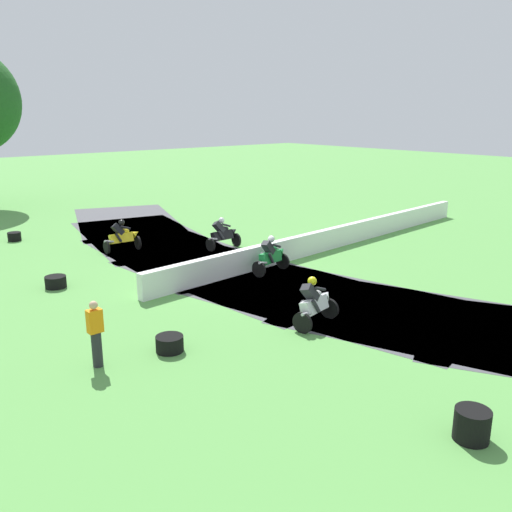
% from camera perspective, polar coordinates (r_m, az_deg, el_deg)
% --- Properties ---
extents(ground_plane, '(120.00, 120.00, 0.00)m').
position_cam_1_polar(ground_plane, '(19.91, -2.24, -2.00)').
color(ground_plane, '#569947').
extents(track_asphalt, '(10.75, 33.91, 0.01)m').
position_cam_1_polar(track_asphalt, '(20.68, 0.17, -1.32)').
color(track_asphalt, '#47474C').
rests_on(track_asphalt, ground).
extents(safety_barrier, '(20.18, 1.71, 0.90)m').
position_cam_1_polar(safety_barrier, '(24.13, 8.44, 1.99)').
color(safety_barrier, white).
rests_on(safety_barrier, ground).
extents(motorcycle_lead_yellow, '(1.70, 0.90, 1.43)m').
position_cam_1_polar(motorcycle_lead_yellow, '(23.87, -13.89, 2.02)').
color(motorcycle_lead_yellow, black).
rests_on(motorcycle_lead_yellow, ground).
extents(motorcycle_chase_black, '(1.68, 0.87, 1.42)m').
position_cam_1_polar(motorcycle_chase_black, '(23.72, -3.47, 2.35)').
color(motorcycle_chase_black, black).
rests_on(motorcycle_chase_black, ground).
extents(motorcycle_trailing_green, '(1.67, 0.89, 1.42)m').
position_cam_1_polar(motorcycle_trailing_green, '(20.05, 1.65, 0.09)').
color(motorcycle_trailing_green, black).
rests_on(motorcycle_trailing_green, ground).
extents(motorcycle_fourth_white, '(1.67, 1.01, 1.43)m').
position_cam_1_polar(motorcycle_fourth_white, '(15.32, 6.27, -4.87)').
color(motorcycle_fourth_white, black).
rests_on(motorcycle_fourth_white, ground).
extents(tire_stack_near, '(0.59, 0.59, 0.40)m').
position_cam_1_polar(tire_stack_near, '(27.47, -24.14, 1.89)').
color(tire_stack_near, black).
rests_on(tire_stack_near, ground).
extents(tire_stack_mid_a, '(0.71, 0.71, 0.40)m').
position_cam_1_polar(tire_stack_mid_a, '(19.67, -20.39, -2.57)').
color(tire_stack_mid_a, black).
rests_on(tire_stack_mid_a, ground).
extents(tire_stack_mid_b, '(0.70, 0.70, 0.40)m').
position_cam_1_polar(tire_stack_mid_b, '(13.88, -9.10, -9.12)').
color(tire_stack_mid_b, black).
rests_on(tire_stack_mid_b, ground).
extents(tire_stack_far, '(0.66, 0.66, 0.60)m').
position_cam_1_polar(tire_stack_far, '(11.06, 21.83, -16.20)').
color(tire_stack_far, black).
rests_on(tire_stack_far, ground).
extents(track_marshal, '(0.34, 0.24, 1.63)m').
position_cam_1_polar(track_marshal, '(13.25, -16.55, -7.89)').
color(track_marshal, '#232328').
rests_on(track_marshal, ground).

